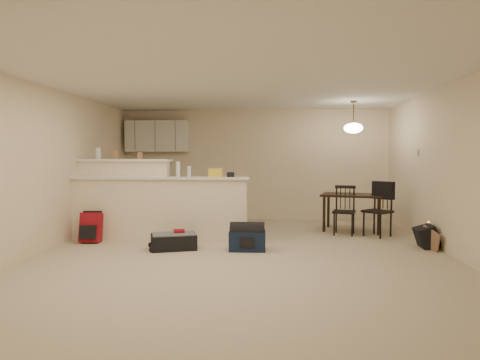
# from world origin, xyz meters

# --- Properties ---
(room) EXTENTS (7.00, 7.02, 2.50)m
(room) POSITION_xyz_m (0.00, 0.00, 1.25)
(room) COLOR beige
(room) RESTS_ON ground
(breakfast_bar) EXTENTS (3.08, 0.58, 1.39)m
(breakfast_bar) POSITION_xyz_m (-1.76, 0.98, 0.61)
(breakfast_bar) COLOR #F6E8C7
(breakfast_bar) RESTS_ON ground
(upper_cabinets) EXTENTS (1.40, 0.34, 0.70)m
(upper_cabinets) POSITION_xyz_m (-2.20, 3.32, 1.90)
(upper_cabinets) COLOR white
(upper_cabinets) RESTS_ON room
(kitchen_counter) EXTENTS (1.80, 0.60, 0.90)m
(kitchen_counter) POSITION_xyz_m (-2.00, 3.19, 0.45)
(kitchen_counter) COLOR white
(kitchen_counter) RESTS_ON ground
(thermostat) EXTENTS (0.02, 0.12, 0.12)m
(thermostat) POSITION_xyz_m (2.98, 1.55, 1.50)
(thermostat) COLOR beige
(thermostat) RESTS_ON room
(jar) EXTENTS (0.10, 0.10, 0.20)m
(jar) POSITION_xyz_m (-2.66, 1.12, 1.49)
(jar) COLOR silver
(jar) RESTS_ON breakfast_bar
(cereal_box) EXTENTS (0.10, 0.07, 0.16)m
(cereal_box) POSITION_xyz_m (-2.34, 1.12, 1.47)
(cereal_box) COLOR #966E4D
(cereal_box) RESTS_ON breakfast_bar
(small_box) EXTENTS (0.08, 0.06, 0.12)m
(small_box) POSITION_xyz_m (-1.90, 1.12, 1.45)
(small_box) COLOR #966E4D
(small_box) RESTS_ON breakfast_bar
(bottle_a) EXTENTS (0.07, 0.07, 0.26)m
(bottle_a) POSITION_xyz_m (-1.17, 0.90, 1.22)
(bottle_a) COLOR silver
(bottle_a) RESTS_ON breakfast_bar
(bottle_b) EXTENTS (0.06, 0.06, 0.18)m
(bottle_b) POSITION_xyz_m (-0.98, 0.90, 1.18)
(bottle_b) COLOR silver
(bottle_b) RESTS_ON breakfast_bar
(bag_lump) EXTENTS (0.22, 0.18, 0.14)m
(bag_lump) POSITION_xyz_m (-0.53, 0.90, 1.16)
(bag_lump) COLOR #966E4D
(bag_lump) RESTS_ON breakfast_bar
(pouch) EXTENTS (0.12, 0.10, 0.08)m
(pouch) POSITION_xyz_m (-0.27, 0.90, 1.13)
(pouch) COLOR #966E4D
(pouch) RESTS_ON breakfast_bar
(dining_table) EXTENTS (1.30, 1.03, 0.71)m
(dining_table) POSITION_xyz_m (1.96, 2.10, 0.63)
(dining_table) COLOR black
(dining_table) RESTS_ON ground
(pendant_lamp) EXTENTS (0.36, 0.36, 0.62)m
(pendant_lamp) POSITION_xyz_m (1.96, 2.10, 1.99)
(pendant_lamp) COLOR brown
(pendant_lamp) RESTS_ON room
(dining_chair_near) EXTENTS (0.48, 0.46, 0.90)m
(dining_chair_near) POSITION_xyz_m (1.74, 1.67, 0.45)
(dining_chair_near) COLOR black
(dining_chair_near) RESTS_ON ground
(dining_chair_far) EXTENTS (0.58, 0.58, 0.96)m
(dining_chair_far) POSITION_xyz_m (2.31, 1.54, 0.48)
(dining_chair_far) COLOR black
(dining_chair_far) RESTS_ON ground
(suitcase) EXTENTS (0.79, 0.64, 0.23)m
(suitcase) POSITION_xyz_m (-1.09, 0.19, 0.11)
(suitcase) COLOR black
(suitcase) RESTS_ON ground
(red_backpack) EXTENTS (0.33, 0.21, 0.49)m
(red_backpack) POSITION_xyz_m (-2.59, 0.61, 0.25)
(red_backpack) COLOR maroon
(red_backpack) RESTS_ON ground
(navy_duffel) EXTENTS (0.56, 0.31, 0.30)m
(navy_duffel) POSITION_xyz_m (0.05, 0.18, 0.15)
(navy_duffel) COLOR #111E37
(navy_duffel) RESTS_ON ground
(black_daypack) EXTENTS (0.29, 0.39, 0.34)m
(black_daypack) POSITION_xyz_m (2.85, 0.61, 0.17)
(black_daypack) COLOR black
(black_daypack) RESTS_ON ground
(cardboard_sheet) EXTENTS (0.12, 0.41, 0.32)m
(cardboard_sheet) POSITION_xyz_m (2.85, 0.45, 0.16)
(cardboard_sheet) COLOR #966E4D
(cardboard_sheet) RESTS_ON ground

